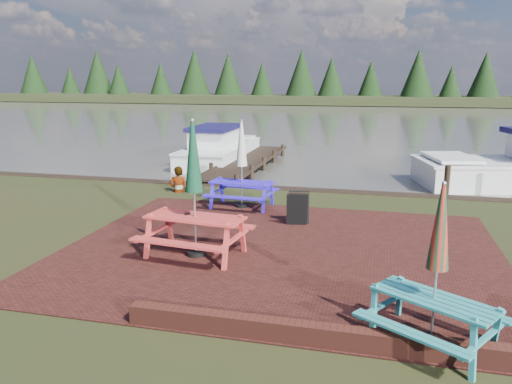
{
  "coord_description": "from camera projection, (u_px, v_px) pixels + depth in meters",
  "views": [
    {
      "loc": [
        1.93,
        -8.75,
        3.54
      ],
      "look_at": [
        -0.78,
        2.04,
        1.0
      ],
      "focal_mm": 35.0,
      "sensor_mm": 36.0,
      "label": 1
    }
  ],
  "objects": [
    {
      "name": "paving",
      "position": [
        280.0,
        251.0,
        10.47
      ],
      "size": [
        9.0,
        7.5,
        0.02
      ],
      "primitive_type": "cube",
      "color": "black",
      "rests_on": "ground"
    },
    {
      "name": "far_treeline",
      "position": [
        370.0,
        80.0,
        71.2
      ],
      "size": [
        120.0,
        10.0,
        8.1
      ],
      "color": "black",
      "rests_on": "ground"
    },
    {
      "name": "jetty",
      "position": [
        247.0,
        162.0,
        20.99
      ],
      "size": [
        1.76,
        9.08,
        1.0
      ],
      "color": "black",
      "rests_on": "ground"
    },
    {
      "name": "chalkboard",
      "position": [
        298.0,
        208.0,
        12.24
      ],
      "size": [
        0.54,
        0.56,
        0.82
      ],
      "rotation": [
        0.0,
        0.0,
        0.18
      ],
      "color": "black",
      "rests_on": "ground"
    },
    {
      "name": "picnic_table_red",
      "position": [
        195.0,
        210.0,
        9.97
      ],
      "size": [
        2.17,
        1.98,
        2.75
      ],
      "rotation": [
        0.0,
        0.0,
        -0.12
      ],
      "color": "#CA3934",
      "rests_on": "ground"
    },
    {
      "name": "picnic_table_blue",
      "position": [
        242.0,
        178.0,
        13.82
      ],
      "size": [
        1.85,
        1.67,
        2.43
      ],
      "rotation": [
        0.0,
        0.0,
        -0.07
      ],
      "color": "#311CD4",
      "rests_on": "ground"
    },
    {
      "name": "ground",
      "position": [
        270.0,
        268.0,
        9.52
      ],
      "size": [
        120.0,
        120.0,
        0.0
      ],
      "primitive_type": "plane",
      "color": "black",
      "rests_on": "ground"
    },
    {
      "name": "picnic_table_teal",
      "position": [
        435.0,
        291.0,
        6.62
      ],
      "size": [
        2.13,
        2.08,
        2.24
      ],
      "rotation": [
        0.0,
        0.0,
        -0.56
      ],
      "color": "teal",
      "rests_on": "ground"
    },
    {
      "name": "brick_wall",
      "position": [
        386.0,
        337.0,
        6.7
      ],
      "size": [
        6.21,
        1.79,
        0.3
      ],
      "color": "#4C1E16",
      "rests_on": "ground"
    },
    {
      "name": "person",
      "position": [
        178.0,
        167.0,
        15.71
      ],
      "size": [
        0.69,
        0.55,
        1.65
      ],
      "primitive_type": "imported",
      "rotation": [
        0.0,
        0.0,
        3.43
      ],
      "color": "gray",
      "rests_on": "ground"
    },
    {
      "name": "boat_jetty",
      "position": [
        219.0,
        150.0,
        22.51
      ],
      "size": [
        2.33,
        6.54,
        1.89
      ],
      "rotation": [
        0.0,
        0.0,
        0.02
      ],
      "color": "silver",
      "rests_on": "ground"
    },
    {
      "name": "water",
      "position": [
        360.0,
        119.0,
        44.51
      ],
      "size": [
        120.0,
        60.0,
        0.02
      ],
      "primitive_type": "cube",
      "color": "#43413A",
      "rests_on": "ground"
    }
  ]
}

